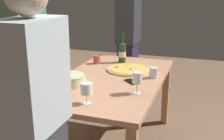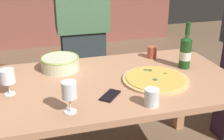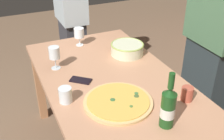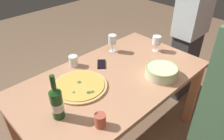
{
  "view_description": "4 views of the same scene",
  "coord_description": "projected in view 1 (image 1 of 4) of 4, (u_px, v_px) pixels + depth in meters",
  "views": [
    {
      "loc": [
        -2.3,
        -0.8,
        1.55
      ],
      "look_at": [
        0.0,
        0.0,
        0.82
      ],
      "focal_mm": 45.04,
      "sensor_mm": 36.0,
      "label": 1
    },
    {
      "loc": [
        -0.44,
        -1.59,
        1.52
      ],
      "look_at": [
        0.0,
        0.0,
        0.82
      ],
      "focal_mm": 45.72,
      "sensor_mm": 36.0,
      "label": 2
    },
    {
      "loc": [
        1.47,
        -0.67,
        1.75
      ],
      "look_at": [
        0.0,
        0.0,
        0.82
      ],
      "focal_mm": 44.38,
      "sensor_mm": 36.0,
      "label": 3
    },
    {
      "loc": [
        1.0,
        1.03,
        1.79
      ],
      "look_at": [
        0.0,
        0.0,
        0.82
      ],
      "focal_mm": 34.98,
      "sensor_mm": 36.0,
      "label": 4
    }
  ],
  "objects": [
    {
      "name": "person_guest_right",
      "position": [
        26.0,
        58.0,
        2.78
      ],
      "size": [
        0.46,
        0.24,
        1.71
      ],
      "rotation": [
        0.0,
        0.0,
        -1.54
      ],
      "color": "#293437",
      "rests_on": "ground"
    },
    {
      "name": "cup_ceramic",
      "position": [
        154.0,
        73.0,
        2.55
      ],
      "size": [
        0.08,
        0.08,
        0.1
      ],
      "primitive_type": "cylinder",
      "color": "white",
      "rests_on": "dining_table"
    },
    {
      "name": "person_guest_left",
      "position": [
        128.0,
        40.0,
        3.64
      ],
      "size": [
        0.39,
        0.24,
        1.71
      ],
      "rotation": [
        0.0,
        0.0,
        -2.99
      ],
      "color": "#2F203A",
      "rests_on": "ground"
    },
    {
      "name": "wine_glass_near_pizza",
      "position": [
        86.0,
        89.0,
        1.97
      ],
      "size": [
        0.08,
        0.08,
        0.15
      ],
      "color": "white",
      "rests_on": "dining_table"
    },
    {
      "name": "cell_phone",
      "position": [
        132.0,
        82.0,
        2.44
      ],
      "size": [
        0.15,
        0.15,
        0.01
      ],
      "primitive_type": "cube",
      "rotation": [
        0.0,
        0.0,
        5.56
      ],
      "color": "black",
      "rests_on": "dining_table"
    },
    {
      "name": "wine_bottle",
      "position": [
        122.0,
        52.0,
        3.05
      ],
      "size": [
        0.08,
        0.08,
        0.32
      ],
      "color": "#1B481B",
      "rests_on": "dining_table"
    },
    {
      "name": "serving_bowl",
      "position": [
        71.0,
        79.0,
        2.37
      ],
      "size": [
        0.26,
        0.26,
        0.09
      ],
      "color": "beige",
      "rests_on": "dining_table"
    },
    {
      "name": "wine_glass_by_bottle",
      "position": [
        137.0,
        79.0,
        2.16
      ],
      "size": [
        0.08,
        0.08,
        0.17
      ],
      "color": "white",
      "rests_on": "dining_table"
    },
    {
      "name": "person_host",
      "position": [
        37.0,
        123.0,
        1.56
      ],
      "size": [
        0.39,
        0.24,
        1.62
      ],
      "rotation": [
        0.0,
        0.0,
        -0.05
      ],
      "color": "#34353B",
      "rests_on": "ground"
    },
    {
      "name": "cup_amber",
      "position": [
        97.0,
        59.0,
        3.02
      ],
      "size": [
        0.07,
        0.07,
        0.09
      ],
      "primitive_type": "cylinder",
      "color": "#B54F3A",
      "rests_on": "dining_table"
    },
    {
      "name": "pizza",
      "position": [
        128.0,
        69.0,
        2.78
      ],
      "size": [
        0.42,
        0.42,
        0.02
      ],
      "color": "#DFB272",
      "rests_on": "dining_table"
    },
    {
      "name": "dining_table",
      "position": [
        112.0,
        87.0,
        2.59
      ],
      "size": [
        1.6,
        0.9,
        0.75
      ],
      "color": "tan",
      "rests_on": "ground"
    }
  ]
}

